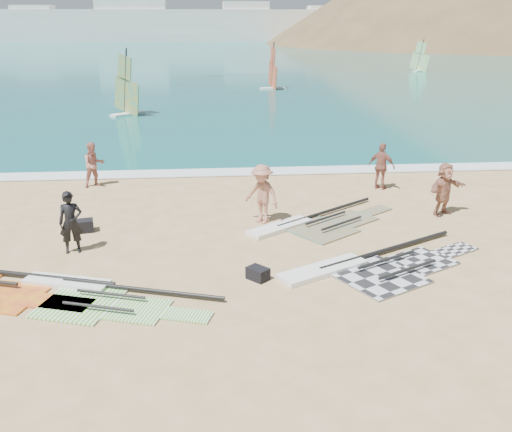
{
  "coord_description": "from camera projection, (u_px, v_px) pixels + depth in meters",
  "views": [
    {
      "loc": [
        -1.25,
        -10.41,
        6.05
      ],
      "look_at": [
        0.01,
        4.0,
        1.0
      ],
      "focal_mm": 40.0,
      "sensor_mm": 36.0,
      "label": 1
    }
  ],
  "objects": [
    {
      "name": "ground",
      "position": [
        272.0,
        324.0,
        11.89
      ],
      "size": [
        300.0,
        300.0,
        0.0
      ],
      "primitive_type": "plane",
      "color": "tan",
      "rests_on": "ground"
    },
    {
      "name": "sea",
      "position": [
        209.0,
        44.0,
        136.04
      ],
      "size": [
        300.0,
        240.0,
        0.06
      ],
      "primitive_type": "cube",
      "color": "#0D5E59",
      "rests_on": "ground"
    },
    {
      "name": "surf_line",
      "position": [
        238.0,
        173.0,
        23.46
      ],
      "size": [
        300.0,
        1.2,
        0.04
      ],
      "primitive_type": "cube",
      "color": "white",
      "rests_on": "ground"
    },
    {
      "name": "far_town",
      "position": [
        149.0,
        24.0,
        150.2
      ],
      "size": [
        160.0,
        8.0,
        12.0
      ],
      "color": "white",
      "rests_on": "ground"
    },
    {
      "name": "rig_grey",
      "position": [
        371.0,
        266.0,
        14.52
      ],
      "size": [
        5.82,
        3.96,
        0.2
      ],
      "rotation": [
        0.0,
        0.0,
        0.49
      ],
      "color": "#242426",
      "rests_on": "ground"
    },
    {
      "name": "rig_green",
      "position": [
        96.0,
        295.0,
        13.02
      ],
      "size": [
        4.83,
        2.78,
        0.19
      ],
      "rotation": [
        0.0,
        0.0,
        -0.32
      ],
      "color": "#3FAD16",
      "rests_on": "ground"
    },
    {
      "name": "rig_orange",
      "position": [
        314.0,
        224.0,
        17.53
      ],
      "size": [
        5.04,
        3.92,
        0.2
      ],
      "rotation": [
        0.0,
        0.0,
        0.63
      ],
      "color": "#EB5312",
      "rests_on": "ground"
    },
    {
      "name": "gear_bag_near",
      "position": [
        84.0,
        226.0,
        16.97
      ],
      "size": [
        0.64,
        0.52,
        0.36
      ],
      "primitive_type": "cube",
      "rotation": [
        0.0,
        0.0,
        0.21
      ],
      "color": "black",
      "rests_on": "ground"
    },
    {
      "name": "gear_bag_far",
      "position": [
        258.0,
        274.0,
        13.87
      ],
      "size": [
        0.61,
        0.62,
        0.31
      ],
      "primitive_type": "cube",
      "rotation": [
        0.0,
        0.0,
        -0.82
      ],
      "color": "black",
      "rests_on": "ground"
    },
    {
      "name": "person_wetsuit",
      "position": [
        71.0,
        222.0,
        15.27
      ],
      "size": [
        0.69,
        0.52,
        1.71
      ],
      "primitive_type": "imported",
      "rotation": [
        0.0,
        0.0,
        0.2
      ],
      "color": "black",
      "rests_on": "ground"
    },
    {
      "name": "beachgoer_left",
      "position": [
        94.0,
        165.0,
        21.31
      ],
      "size": [
        1.02,
        0.95,
        1.69
      ],
      "primitive_type": "imported",
      "rotation": [
        0.0,
        0.0,
        0.48
      ],
      "color": "#B36E62",
      "rests_on": "ground"
    },
    {
      "name": "beachgoer_mid",
      "position": [
        262.0,
        194.0,
        17.5
      ],
      "size": [
        1.34,
        1.32,
        1.85
      ],
      "primitive_type": "imported",
      "rotation": [
        0.0,
        0.0,
        -0.75
      ],
      "color": "#A86C57",
      "rests_on": "ground"
    },
    {
      "name": "beachgoer_back",
      "position": [
        382.0,
        166.0,
        20.98
      ],
      "size": [
        1.06,
        0.96,
        1.73
      ],
      "primitive_type": "imported",
      "rotation": [
        0.0,
        0.0,
        2.47
      ],
      "color": "#96584B",
      "rests_on": "ground"
    },
    {
      "name": "beachgoer_right",
      "position": [
        444.0,
        189.0,
        18.23
      ],
      "size": [
        1.64,
        1.22,
        1.72
      ],
      "primitive_type": "imported",
      "rotation": [
        0.0,
        0.0,
        0.51
      ],
      "color": "#AE725C",
      "rests_on": "ground"
    },
    {
      "name": "windsurfer_left",
      "position": [
        127.0,
        96.0,
        36.81
      ],
      "size": [
        2.2,
        2.19,
        4.28
      ],
      "rotation": [
        0.0,
        0.0,
        0.73
      ],
      "color": "white",
      "rests_on": "ground"
    },
    {
      "name": "windsurfer_centre",
      "position": [
        273.0,
        75.0,
        50.32
      ],
      "size": [
        2.31,
        2.72,
        4.09
      ],
      "rotation": [
        0.0,
        0.0,
        0.16
      ],
      "color": "white",
      "rests_on": "ground"
    },
    {
      "name": "windsurfer_right",
      "position": [
        420.0,
        62.0,
        66.93
      ],
      "size": [
        1.95,
        1.93,
        3.78
      ],
      "rotation": [
        0.0,
        0.0,
        0.73
      ],
      "color": "white",
      "rests_on": "ground"
    }
  ]
}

